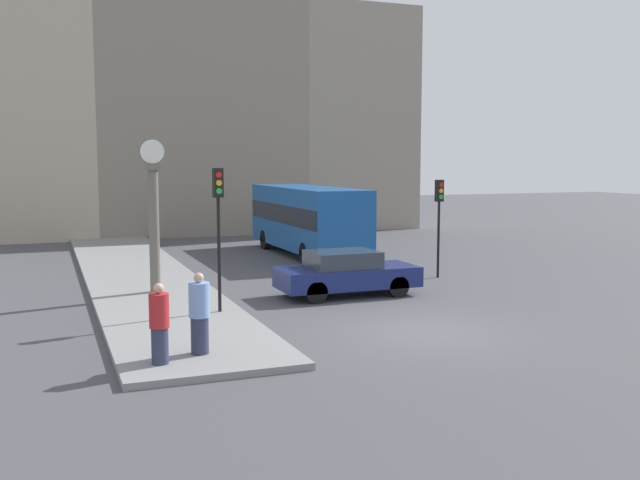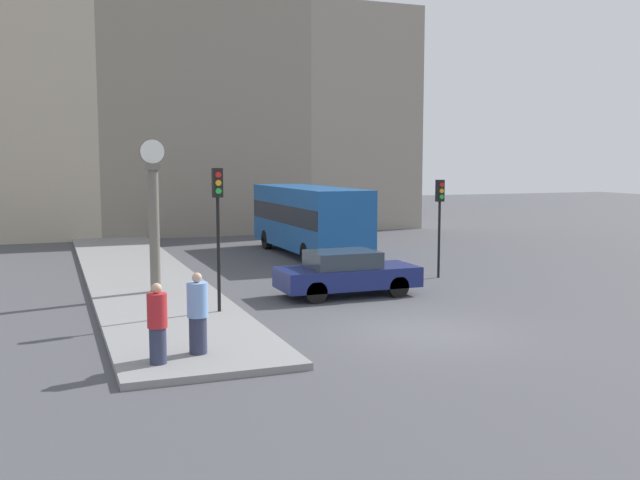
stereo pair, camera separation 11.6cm
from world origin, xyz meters
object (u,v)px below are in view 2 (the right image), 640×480
(traffic_light_far, at_px, (440,207))
(pedestrian_blue_stripe, at_px, (198,314))
(bus_distant, at_px, (308,217))
(street_clock, at_px, (154,217))
(sedan_car, at_px, (346,273))
(pedestrian_red_top, at_px, (157,324))
(traffic_light_near, at_px, (218,209))

(traffic_light_far, bearing_deg, pedestrian_blue_stripe, -143.46)
(bus_distant, bearing_deg, pedestrian_blue_stripe, -117.84)
(bus_distant, bearing_deg, street_clock, -136.14)
(sedan_car, distance_m, traffic_light_far, 5.12)
(bus_distant, bearing_deg, pedestrian_red_top, -119.71)
(traffic_light_near, bearing_deg, pedestrian_red_top, -116.98)
(pedestrian_red_top, bearing_deg, street_clock, 82.36)
(traffic_light_far, relative_size, pedestrian_blue_stripe, 2.04)
(bus_distant, xyz_separation_m, pedestrian_blue_stripe, (-7.74, -14.66, -0.71))
(pedestrian_blue_stripe, bearing_deg, traffic_light_near, 71.09)
(traffic_light_far, xyz_separation_m, street_clock, (-9.82, -0.02, -0.07))
(traffic_light_near, xyz_separation_m, pedestrian_red_top, (-2.21, -4.35, -1.91))
(sedan_car, xyz_separation_m, pedestrian_blue_stripe, (-5.62, -5.43, 0.27))
(pedestrian_red_top, bearing_deg, pedestrian_blue_stripe, 27.27)
(street_clock, bearing_deg, pedestrian_red_top, -97.64)
(sedan_car, relative_size, street_clock, 0.93)
(sedan_car, distance_m, bus_distant, 9.52)
(pedestrian_blue_stripe, bearing_deg, traffic_light_far, 36.54)
(sedan_car, distance_m, pedestrian_red_top, 8.77)
(bus_distant, relative_size, pedestrian_blue_stripe, 5.25)
(traffic_light_near, distance_m, pedestrian_red_top, 5.24)
(sedan_car, relative_size, bus_distant, 0.48)
(traffic_light_near, bearing_deg, bus_distant, 59.23)
(pedestrian_blue_stripe, height_order, pedestrian_red_top, pedestrian_blue_stripe)
(traffic_light_far, distance_m, pedestrian_red_top, 13.50)
(traffic_light_far, xyz_separation_m, pedestrian_red_top, (-10.87, -7.86, -1.54))
(sedan_car, height_order, traffic_light_far, traffic_light_far)
(sedan_car, xyz_separation_m, traffic_light_near, (-4.29, -1.54, 2.14))
(pedestrian_blue_stripe, bearing_deg, street_clock, 88.66)
(bus_distant, height_order, traffic_light_far, traffic_light_far)
(traffic_light_near, relative_size, traffic_light_far, 1.09)
(traffic_light_near, relative_size, pedestrian_blue_stripe, 2.23)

